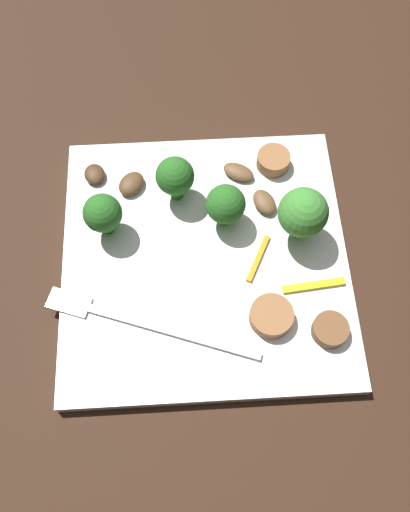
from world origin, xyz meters
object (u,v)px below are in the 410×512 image
(broccoli_floret_1, at_px, (303,213))
(sausage_slice_2, at_px, (330,330))
(broccoli_floret_2, at_px, (226,205))
(fork, at_px, (136,322))
(pepper_strip_2, at_px, (314,285))
(broccoli_floret_0, at_px, (175,177))
(pepper_strip_0, at_px, (258,258))
(mushroom_0, at_px, (131,184))
(mushroom_3, at_px, (264,202))
(sausage_slice_1, at_px, (273,161))
(mushroom_1, at_px, (238,172))
(sausage_slice_0, at_px, (271,316))
(broccoli_floret_3, at_px, (103,214))
(plate, at_px, (205,259))
(mushroom_2, at_px, (95,174))

(broccoli_floret_1, relative_size, sausage_slice_2, 2.02)
(broccoli_floret_1, distance_m, broccoli_floret_2, 0.06)
(fork, height_order, pepper_strip_2, same)
(broccoli_floret_0, xyz_separation_m, pepper_strip_0, (-0.07, 0.07, -0.03))
(pepper_strip_0, bearing_deg, mushroom_0, -36.11)
(mushroom_3, bearing_deg, broccoli_floret_2, 20.34)
(sausage_slice_1, bearing_deg, mushroom_1, 15.59)
(broccoli_floret_2, distance_m, pepper_strip_0, 0.05)
(broccoli_floret_0, height_order, sausage_slice_0, broccoli_floret_0)
(mushroom_0, distance_m, pepper_strip_2, 0.19)
(mushroom_0, bearing_deg, sausage_slice_0, 130.47)
(sausage_slice_0, xyz_separation_m, pepper_strip_2, (-0.04, -0.03, -0.00))
(fork, bearing_deg, broccoli_floret_3, -54.89)
(fork, height_order, sausage_slice_1, sausage_slice_1)
(mushroom_0, distance_m, mushroom_3, 0.12)
(broccoli_floret_0, distance_m, mushroom_1, 0.07)
(sausage_slice_2, bearing_deg, mushroom_3, -71.53)
(mushroom_1, bearing_deg, sausage_slice_0, 96.03)
(plate, xyz_separation_m, broccoli_floret_3, (0.08, -0.03, 0.04))
(mushroom_1, height_order, mushroom_3, mushroom_3)
(sausage_slice_1, relative_size, pepper_strip_2, 0.57)
(mushroom_0, bearing_deg, pepper_strip_2, 145.06)
(mushroom_3, distance_m, pepper_strip_2, 0.09)
(mushroom_0, distance_m, mushroom_2, 0.04)
(sausage_slice_2, xyz_separation_m, mushroom_2, (0.19, -0.16, -0.00))
(sausage_slice_2, bearing_deg, sausage_slice_1, -80.30)
(plate, height_order, sausage_slice_1, sausage_slice_1)
(plate, distance_m, broccoli_floret_2, 0.05)
(sausage_slice_1, height_order, pepper_strip_0, sausage_slice_1)
(mushroom_1, relative_size, mushroom_3, 1.11)
(broccoli_floret_1, distance_m, mushroom_2, 0.19)
(mushroom_0, bearing_deg, broccoli_floret_2, 154.43)
(broccoli_floret_2, distance_m, sausage_slice_0, 0.10)
(mushroom_0, height_order, pepper_strip_0, mushroom_0)
(mushroom_1, bearing_deg, sausage_slice_2, 111.51)
(broccoli_floret_0, relative_size, broccoli_floret_1, 0.82)
(fork, height_order, sausage_slice_2, sausage_slice_2)
(broccoli_floret_3, bearing_deg, broccoli_floret_2, -177.81)
(sausage_slice_1, bearing_deg, fork, 48.92)
(sausage_slice_1, bearing_deg, mushroom_0, 7.25)
(broccoli_floret_1, bearing_deg, sausage_slice_0, 68.06)
(sausage_slice_0, bearing_deg, mushroom_1, -83.97)
(broccoli_floret_1, height_order, broccoli_floret_3, broccoli_floret_1)
(broccoli_floret_2, height_order, pepper_strip_0, broccoli_floret_2)
(sausage_slice_0, distance_m, pepper_strip_2, 0.05)
(broccoli_floret_3, xyz_separation_m, mushroom_0, (-0.02, -0.04, -0.02))
(sausage_slice_1, relative_size, sausage_slice_2, 1.05)
(broccoli_floret_0, xyz_separation_m, mushroom_0, (0.04, -0.01, -0.02))
(broccoli_floret_2, height_order, mushroom_0, broccoli_floret_2)
(fork, relative_size, broccoli_floret_3, 3.73)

